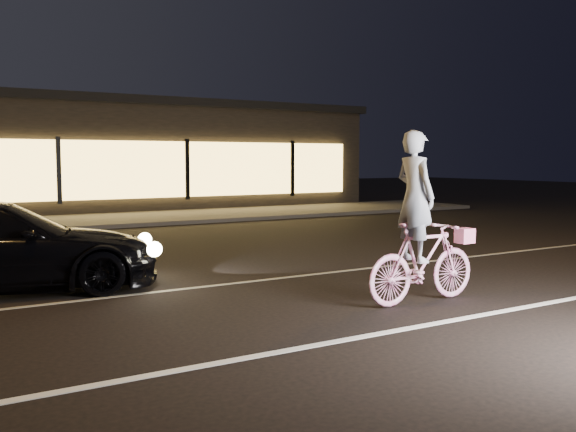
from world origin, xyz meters
TOP-DOWN VIEW (x-y plane):
  - ground at (0.00, 0.00)m, footprint 90.00×90.00m
  - lane_stripe_near at (0.00, -1.50)m, footprint 60.00×0.12m
  - lane_stripe_far at (0.00, 2.00)m, footprint 60.00×0.10m
  - sidewalk at (0.00, 13.00)m, footprint 30.00×4.00m
  - storefront at (0.00, 18.97)m, footprint 25.40×8.42m
  - cyclist at (1.50, -0.57)m, footprint 1.87×0.64m

SIDE VIEW (x-z plane):
  - ground at x=0.00m, z-range 0.00..0.00m
  - lane_stripe_near at x=0.00m, z-range 0.00..0.01m
  - lane_stripe_far at x=0.00m, z-range 0.00..0.01m
  - sidewalk at x=0.00m, z-range 0.00..0.12m
  - cyclist at x=1.50m, z-range -0.34..2.01m
  - storefront at x=0.00m, z-range 0.05..4.25m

